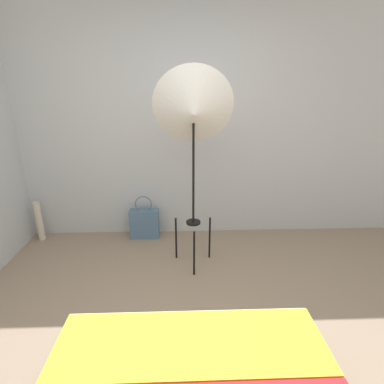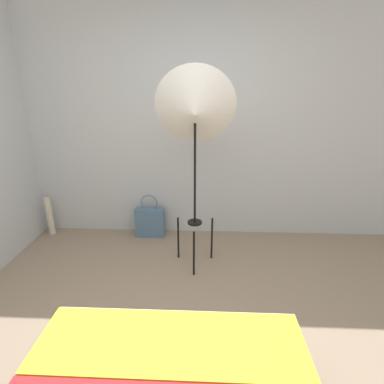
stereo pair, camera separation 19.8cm
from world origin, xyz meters
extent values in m
cube|color=#B7BCC1|center=(0.00, 2.09, 1.30)|extent=(8.00, 0.05, 2.60)
cube|color=gold|center=(0.08, -0.11, 0.46)|extent=(1.39, 0.44, 0.04)
cylinder|color=black|center=(0.15, 1.15, 0.23)|extent=(0.02, 0.02, 0.46)
cylinder|color=black|center=(-0.02, 1.45, 0.23)|extent=(0.02, 0.02, 0.46)
cylinder|color=black|center=(0.33, 1.45, 0.23)|extent=(0.02, 0.02, 0.46)
cylinder|color=black|center=(0.15, 1.35, 0.46)|extent=(0.14, 0.14, 0.02)
cylinder|color=black|center=(0.15, 1.35, 0.99)|extent=(0.02, 0.02, 1.07)
cone|color=white|center=(0.15, 1.35, 1.53)|extent=(0.73, 0.42, 0.75)
cube|color=slate|center=(-0.40, 1.92, 0.18)|extent=(0.34, 0.13, 0.35)
torus|color=slate|center=(-0.40, 1.92, 0.43)|extent=(0.20, 0.01, 0.20)
cylinder|color=beige|center=(-1.62, 1.92, 0.23)|extent=(0.08, 0.08, 0.47)
camera|label=1|loc=(0.05, -1.31, 1.73)|focal=28.00mm
camera|label=2|loc=(0.24, -1.30, 1.73)|focal=28.00mm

